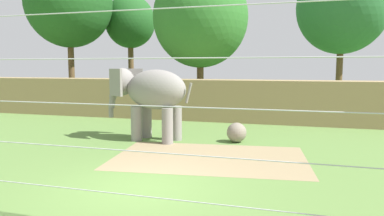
# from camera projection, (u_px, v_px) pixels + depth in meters

# --- Properties ---
(ground_plane) EXTENTS (120.00, 120.00, 0.00)m
(ground_plane) POSITION_uv_depth(u_px,v_px,m) (142.00, 188.00, 8.81)
(ground_plane) COLOR #5B7F3D
(dirt_patch) EXTENTS (6.65, 4.73, 0.01)m
(dirt_patch) POSITION_uv_depth(u_px,v_px,m) (209.00, 158.00, 11.80)
(dirt_patch) COLOR #937F5B
(dirt_patch) RESTS_ON ground
(embankment_wall) EXTENTS (36.00, 1.80, 2.25)m
(embankment_wall) POSITION_uv_depth(u_px,v_px,m) (229.00, 100.00, 19.81)
(embankment_wall) COLOR #997F56
(embankment_wall) RESTS_ON ground
(elephant) EXTENTS (3.91, 1.86, 2.91)m
(elephant) POSITION_uv_depth(u_px,v_px,m) (150.00, 93.00, 14.49)
(elephant) COLOR gray
(elephant) RESTS_ON ground
(enrichment_ball) EXTENTS (0.78, 0.78, 0.78)m
(enrichment_ball) POSITION_uv_depth(u_px,v_px,m) (237.00, 132.00, 14.17)
(enrichment_ball) COLOR gray
(enrichment_ball) RESTS_ON ground
(cable_fence) EXTENTS (12.54, 0.24, 4.05)m
(cable_fence) POSITION_uv_depth(u_px,v_px,m) (86.00, 119.00, 6.39)
(cable_fence) COLOR brown
(cable_fence) RESTS_ON ground
(tree_far_left) EXTENTS (3.99, 3.99, 8.64)m
(tree_far_left) POSITION_uv_depth(u_px,v_px,m) (130.00, 22.00, 28.87)
(tree_far_left) COLOR brown
(tree_far_left) RESTS_ON ground
(tree_left_of_centre) EXTENTS (6.25, 6.25, 10.92)m
(tree_left_of_centre) POSITION_uv_depth(u_px,v_px,m) (69.00, 2.00, 26.23)
(tree_left_of_centre) COLOR brown
(tree_left_of_centre) RESTS_ON ground
(tree_behind_wall) EXTENTS (6.05, 6.05, 9.25)m
(tree_behind_wall) POSITION_uv_depth(u_px,v_px,m) (200.00, 18.00, 22.99)
(tree_behind_wall) COLOR brown
(tree_behind_wall) RESTS_ON ground
(tree_right_of_centre) EXTENTS (6.13, 6.13, 10.27)m
(tree_right_of_centre) POSITION_uv_depth(u_px,v_px,m) (342.00, 7.00, 24.72)
(tree_right_of_centre) COLOR brown
(tree_right_of_centre) RESTS_ON ground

